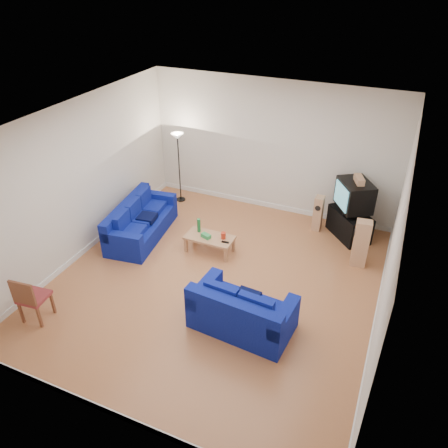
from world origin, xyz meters
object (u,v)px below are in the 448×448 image
at_px(sofa_three_seat, 140,224).
at_px(coffee_table, 210,239).
at_px(television, 354,195).
at_px(tv_stand, 349,224).
at_px(sofa_loveseat, 241,314).

relative_size(sofa_three_seat, coffee_table, 2.11).
bearing_deg(television, sofa_three_seat, -99.19).
bearing_deg(coffee_table, sofa_three_seat, -178.55).
xyz_separation_m(coffee_table, television, (2.62, 1.82, 0.72)).
relative_size(sofa_three_seat, tv_stand, 2.15).
bearing_deg(sofa_three_seat, sofa_loveseat, 52.59).
distance_m(sofa_three_seat, sofa_loveseat, 3.66).
xyz_separation_m(sofa_three_seat, television, (4.34, 1.86, 0.74)).
height_order(coffee_table, tv_stand, tv_stand).
distance_m(coffee_table, television, 3.27).
bearing_deg(sofa_three_seat, coffee_table, 83.83).
relative_size(sofa_loveseat, television, 1.76).
bearing_deg(sofa_loveseat, television, 77.08).
height_order(sofa_three_seat, tv_stand, sofa_three_seat).
distance_m(sofa_loveseat, tv_stand, 3.85).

